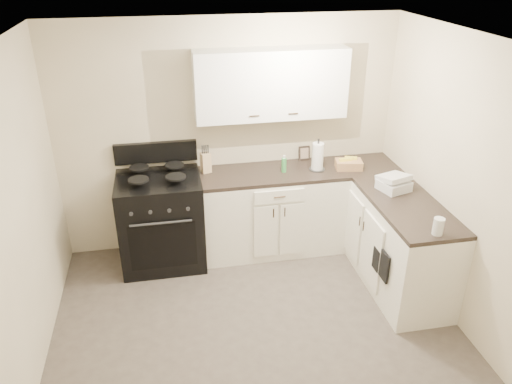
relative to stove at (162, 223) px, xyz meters
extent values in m
plane|color=#473F38|center=(0.78, -1.48, -0.46)|extent=(3.60, 3.60, 0.00)
plane|color=white|center=(0.78, -1.48, 2.04)|extent=(3.60, 3.60, 0.00)
plane|color=beige|center=(0.78, 0.32, 0.79)|extent=(3.60, 0.00, 3.60)
plane|color=beige|center=(2.58, -1.48, 0.79)|extent=(0.00, 3.60, 3.60)
plane|color=beige|center=(-1.02, -1.48, 0.79)|extent=(0.00, 3.60, 3.60)
cube|color=white|center=(1.20, 0.02, -0.01)|extent=(1.55, 0.60, 0.90)
cube|color=white|center=(2.28, -0.63, -0.01)|extent=(0.60, 1.90, 0.90)
cube|color=black|center=(1.20, 0.02, 0.46)|extent=(1.55, 0.60, 0.04)
cube|color=black|center=(2.28, -0.63, 0.46)|extent=(0.60, 1.90, 0.04)
cube|color=white|center=(1.20, 0.18, 1.38)|extent=(1.55, 0.30, 0.70)
cube|color=black|center=(0.00, 0.00, 0.00)|extent=(0.86, 0.73, 1.04)
cube|color=tan|center=(0.51, 0.15, 0.59)|extent=(0.12, 0.11, 0.21)
cylinder|color=white|center=(1.68, -0.01, 0.63)|extent=(0.13, 0.13, 0.30)
cylinder|color=green|center=(1.32, 0.00, 0.56)|extent=(0.05, 0.05, 0.16)
cube|color=black|center=(1.62, 0.28, 0.56)|extent=(0.13, 0.05, 0.16)
cube|color=tan|center=(2.02, -0.04, 0.53)|extent=(0.30, 0.23, 0.09)
cube|color=silver|center=(2.27, -0.62, 0.53)|extent=(0.33, 0.32, 0.10)
cylinder|color=silver|center=(2.27, -1.48, 0.55)|extent=(0.11, 0.11, 0.15)
cube|color=black|center=(1.96, -1.25, 0.04)|extent=(0.02, 0.16, 0.28)
cube|color=black|center=(1.96, -1.07, 0.00)|extent=(0.02, 0.13, 0.22)
camera|label=1|loc=(0.11, -4.68, 2.64)|focal=35.00mm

